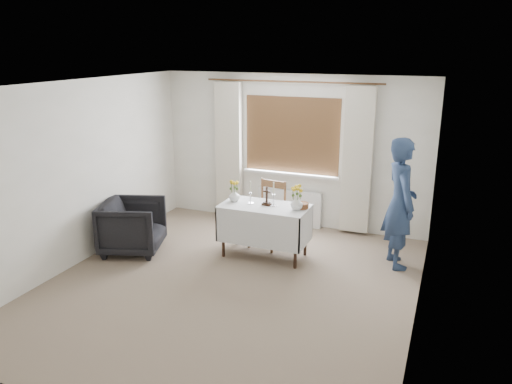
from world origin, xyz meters
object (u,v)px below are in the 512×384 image
armchair (133,226)px  flower_vase_right (297,203)px  person (400,203)px  flower_vase_left (234,196)px  altar_table (264,231)px  wooden_cross (267,196)px  wooden_chair (267,215)px

armchair → flower_vase_right: size_ratio=4.71×
person → flower_vase_left: size_ratio=10.55×
altar_table → person: size_ratio=0.69×
wooden_cross → altar_table: bearing=-110.3°
flower_vase_right → wooden_chair: bearing=147.6°
wooden_chair → flower_vase_left: size_ratio=5.85×
wooden_chair → flower_vase_left: 0.61m
altar_table → armchair: size_ratio=1.45×
armchair → flower_vase_left: flower_vase_left is taller
armchair → wooden_cross: bearing=-91.1°
flower_vase_right → altar_table: bearing=180.0°
wooden_cross → flower_vase_right: (0.45, -0.03, -0.04)m
wooden_chair → person: (1.90, 0.03, 0.40)m
altar_table → armchair: armchair is taller
altar_table → armchair: bearing=-163.2°
wooden_cross → flower_vase_left: 0.50m
person → flower_vase_right: size_ratio=9.89×
wooden_cross → flower_vase_left: (-0.50, -0.00, -0.05)m
wooden_chair → person: person is taller
altar_table → person: person is taller
person → flower_vase_right: person is taller
flower_vase_left → flower_vase_right: (0.95, -0.03, 0.01)m
altar_table → person: bearing=12.4°
altar_table → flower_vase_left: flower_vase_left is taller
armchair → flower_vase_right: bearing=-95.2°
wooden_chair → person: size_ratio=0.55×
wooden_chair → flower_vase_right: bearing=-23.3°
flower_vase_right → armchair: bearing=-166.5°
flower_vase_left → armchair: bearing=-156.9°
altar_table → flower_vase_right: flower_vase_right is taller
wooden_chair → flower_vase_right: size_ratio=5.49×
altar_table → wooden_cross: size_ratio=4.66×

